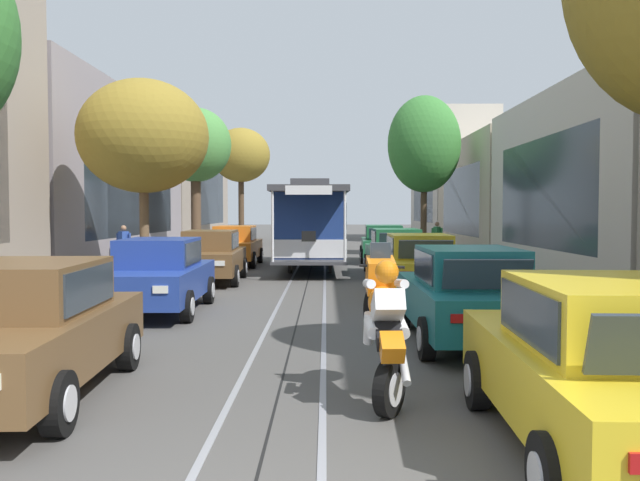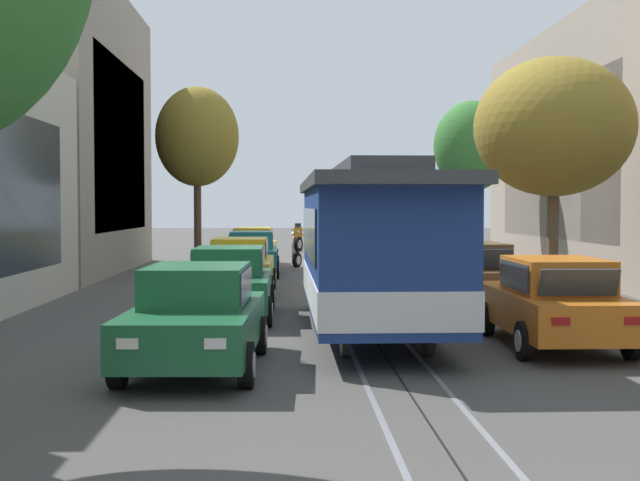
% 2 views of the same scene
% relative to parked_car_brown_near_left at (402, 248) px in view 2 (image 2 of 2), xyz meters
% --- Properties ---
extents(ground_plane, '(160.00, 160.00, 0.00)m').
position_rel_parked_car_brown_near_left_xyz_m(ground_plane, '(2.96, 18.21, -0.80)').
color(ground_plane, '#4C4947').
extents(trolley_track_rails, '(1.14, 62.68, 0.01)m').
position_rel_parked_car_brown_near_left_xyz_m(trolley_track_rails, '(2.96, 21.68, -0.79)').
color(trolley_track_rails, gray).
rests_on(trolley_track_rails, ground).
extents(parked_car_brown_near_left, '(2.14, 4.42, 1.58)m').
position_rel_parked_car_brown_near_left_xyz_m(parked_car_brown_near_left, '(0.00, 0.00, 0.00)').
color(parked_car_brown_near_left, brown).
rests_on(parked_car_brown_near_left, ground).
extents(parked_car_blue_second_left, '(2.06, 4.39, 1.58)m').
position_rel_parked_car_brown_near_left_xyz_m(parked_car_blue_second_left, '(-0.09, 6.53, 0.00)').
color(parked_car_blue_second_left, '#233D93').
rests_on(parked_car_blue_second_left, ground).
extents(parked_car_brown_mid_left, '(2.10, 4.40, 1.58)m').
position_rel_parked_car_brown_near_left_xyz_m(parked_car_brown_mid_left, '(-0.01, 12.55, 0.00)').
color(parked_car_brown_mid_left, brown).
rests_on(parked_car_brown_mid_left, ground).
extents(parked_car_orange_fourth_left, '(2.01, 4.37, 1.58)m').
position_rel_parked_car_brown_near_left_xyz_m(parked_car_orange_fourth_left, '(-0.12, 18.76, 0.00)').
color(parked_car_orange_fourth_left, orange).
rests_on(parked_car_orange_fourth_left, ground).
extents(parked_car_yellow_near_right, '(2.11, 4.41, 1.58)m').
position_rel_parked_car_brown_near_left_xyz_m(parked_car_yellow_near_right, '(6.02, -1.82, 0.00)').
color(parked_car_yellow_near_right, gold).
rests_on(parked_car_yellow_near_right, ground).
extents(parked_car_teal_second_right, '(2.03, 4.37, 1.58)m').
position_rel_parked_car_brown_near_left_xyz_m(parked_car_teal_second_right, '(5.86, 3.26, 0.00)').
color(parked_car_teal_second_right, '#196B70').
rests_on(parked_car_teal_second_right, ground).
extents(parked_car_yellow_mid_right, '(2.03, 4.37, 1.58)m').
position_rel_parked_car_brown_near_left_xyz_m(parked_car_yellow_mid_right, '(5.93, 9.49, 0.00)').
color(parked_car_yellow_mid_right, gold).
rests_on(parked_car_yellow_mid_right, ground).
extents(parked_car_green_fourth_right, '(2.01, 4.36, 1.58)m').
position_rel_parked_car_brown_near_left_xyz_m(parked_car_green_fourth_right, '(5.88, 14.71, 0.00)').
color(parked_car_green_fourth_right, '#1E6038').
rests_on(parked_car_green_fourth_right, ground).
extents(parked_car_green_fifth_right, '(2.11, 4.41, 1.58)m').
position_rel_parked_car_brown_near_left_xyz_m(parked_car_green_fifth_right, '(5.98, 20.54, 0.00)').
color(parked_car_green_fifth_right, '#1E6038').
rests_on(parked_car_green_fifth_right, ground).
extents(street_tree_kerb_left_near, '(2.89, 2.70, 6.44)m').
position_rel_parked_car_brown_near_left_xyz_m(street_tree_kerb_left_near, '(-2.36, 1.84, 3.86)').
color(street_tree_kerb_left_near, '#4C3826').
rests_on(street_tree_kerb_left_near, ground).
extents(street_tree_kerb_left_second, '(3.96, 3.92, 6.19)m').
position_rel_parked_car_brown_near_left_xyz_m(street_tree_kerb_left_second, '(-2.04, 12.61, 3.64)').
color(street_tree_kerb_left_second, brown).
rests_on(street_tree_kerb_left_second, ground).
extents(street_tree_kerb_right_near, '(3.21, 2.68, 7.09)m').
position_rel_parked_car_brown_near_left_xyz_m(street_tree_kerb_right_near, '(8.05, 0.61, 4.34)').
color(street_tree_kerb_right_near, brown).
rests_on(street_tree_kerb_right_near, ground).
extents(cable_car_trolley, '(2.63, 9.15, 3.28)m').
position_rel_parked_car_brown_near_left_xyz_m(cable_car_trolley, '(2.96, 17.51, 0.86)').
color(cable_car_trolley, navy).
rests_on(cable_car_trolley, ground).
extents(motorcycle_with_rider, '(0.51, 1.86, 1.81)m').
position_rel_parked_car_brown_near_left_xyz_m(motorcycle_with_rider, '(4.18, -0.27, 0.15)').
color(motorcycle_with_rider, black).
rests_on(motorcycle_with_rider, ground).
extents(street_sign_post, '(0.36, 0.09, 2.96)m').
position_rel_parked_car_brown_near_left_xyz_m(street_sign_post, '(-1.46, -0.55, 1.03)').
color(street_sign_post, slate).
rests_on(street_sign_post, ground).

